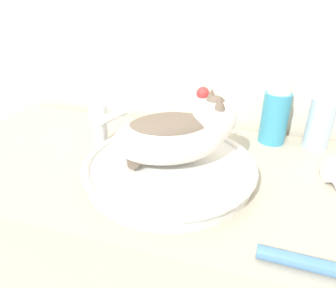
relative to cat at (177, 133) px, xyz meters
The scene contains 9 objects.
wall_back 0.43m from the cat, 101.14° to the left, with size 8.00×0.05×2.40m.
vanity_counter 0.58m from the cat, 156.21° to the left, with size 1.26×0.59×0.90m.
sink_basin 0.10m from the cat, 148.19° to the right, with size 0.43×0.43×0.05m.
cat is the anchor object (origin of this frame).
faucet 0.27m from the cat, 160.63° to the left, with size 0.15×0.09×0.16m.
soap_pump_bottle 0.45m from the cat, 37.02° to the left, with size 0.07×0.07×0.19m.
deodorant_stick 0.27m from the cat, 87.77° to the left, with size 0.05×0.05×0.16m.
mouthwash_bottle 0.36m from the cat, 49.31° to the left, with size 0.08×0.08×0.19m.
cream_tube 0.37m from the cat, 37.41° to the right, with size 0.15×0.03×0.03m.
Camera 1 is at (0.24, -0.36, 1.32)m, focal length 32.00 mm.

